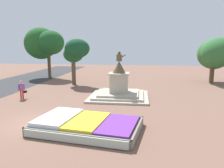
% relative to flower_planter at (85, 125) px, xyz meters
% --- Properties ---
extents(ground_plane, '(83.99, 83.99, 0.00)m').
position_rel_flower_planter_xyz_m(ground_plane, '(-3.03, 0.77, -0.30)').
color(ground_plane, brown).
extents(flower_planter, '(6.29, 4.50, 0.70)m').
position_rel_flower_planter_xyz_m(flower_planter, '(0.00, 0.00, 0.00)').
color(flower_planter, '#38281C').
rests_on(flower_planter, ground_plane).
extents(statue_monument, '(5.32, 5.32, 4.22)m').
position_rel_flower_planter_xyz_m(statue_monument, '(1.13, 8.18, 0.51)').
color(statue_monument, '#B2A793').
rests_on(statue_monument, ground_plane).
extents(pedestrian_with_handbag, '(0.56, 0.58, 1.64)m').
position_rel_flower_planter_xyz_m(pedestrian_with_handbag, '(-7.44, 6.51, 0.62)').
color(pedestrian_with_handbag, red).
rests_on(pedestrian_with_handbag, ground_plane).
extents(park_tree_far_left, '(4.22, 5.82, 5.72)m').
position_rel_flower_planter_xyz_m(park_tree_far_left, '(12.46, 17.77, 3.46)').
color(park_tree_far_left, brown).
rests_on(park_tree_far_left, ground_plane).
extents(park_tree_behind_statue, '(3.34, 3.06, 5.53)m').
position_rel_flower_planter_xyz_m(park_tree_behind_statue, '(-4.69, 14.14, 3.77)').
color(park_tree_behind_statue, brown).
rests_on(park_tree_behind_statue, ground_plane).
extents(park_tree_far_right, '(6.08, 5.04, 7.36)m').
position_rel_flower_planter_xyz_m(park_tree_far_right, '(-10.96, 19.40, 4.77)').
color(park_tree_far_right, brown).
rests_on(park_tree_far_right, ground_plane).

